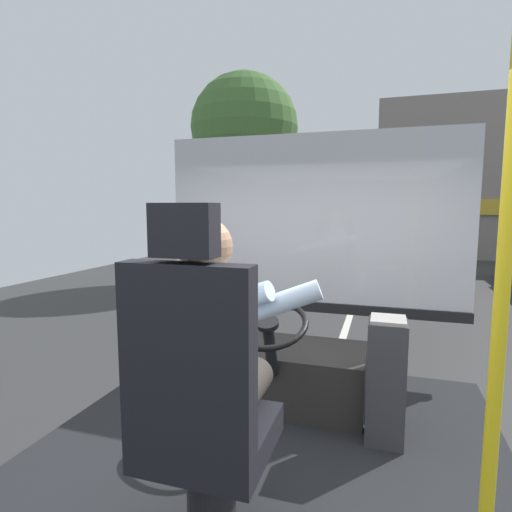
# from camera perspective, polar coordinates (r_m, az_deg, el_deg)

# --- Properties ---
(ground) EXTENTS (18.00, 44.00, 0.06)m
(ground) POSITION_cam_1_polar(r_m,az_deg,el_deg) (10.82, 13.97, -4.76)
(ground) COLOR #323232
(driver_seat) EXTENTS (0.48, 0.48, 1.36)m
(driver_seat) POSITION_cam_1_polar(r_m,az_deg,el_deg) (1.66, -7.64, -20.44)
(driver_seat) COLOR black
(driver_seat) RESTS_ON bus_floor
(bus_driver) EXTENTS (0.81, 0.53, 0.81)m
(bus_driver) POSITION_cam_1_polar(r_m,az_deg,el_deg) (1.67, -6.01, -12.25)
(bus_driver) COLOR #332D28
(bus_driver) RESTS_ON driver_seat
(steering_console) EXTENTS (1.10, 0.93, 0.78)m
(steering_console) POSITION_cam_1_polar(r_m,az_deg,el_deg) (2.95, 3.76, -15.78)
(steering_console) COLOR #282623
(steering_console) RESTS_ON bus_floor
(handrail_pole) EXTENTS (0.04, 0.04, 2.29)m
(handrail_pole) POSITION_cam_1_polar(r_m,az_deg,el_deg) (1.42, 31.06, -2.51)
(handrail_pole) COLOR yellow
(handrail_pole) RESTS_ON bus_floor
(fare_box) EXTENTS (0.21, 0.23, 0.73)m
(fare_box) POSITION_cam_1_polar(r_m,az_deg,el_deg) (2.57, 17.57, -16.12)
(fare_box) COLOR #333338
(fare_box) RESTS_ON bus_floor
(windshield_panel) EXTENTS (2.50, 0.08, 1.48)m
(windshield_panel) POSITION_cam_1_polar(r_m,az_deg,el_deg) (3.47, 7.64, 1.74)
(windshield_panel) COLOR silver
(street_tree) EXTENTS (2.94, 2.94, 5.73)m
(street_tree) POSITION_cam_1_polar(r_m,az_deg,el_deg) (11.83, -1.61, 17.16)
(street_tree) COLOR #4C3828
(street_tree) RESTS_ON ground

